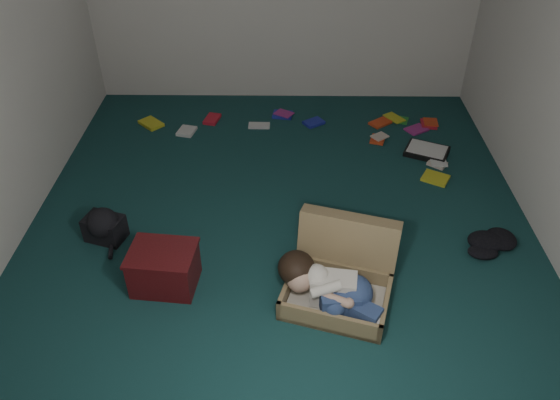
{
  "coord_description": "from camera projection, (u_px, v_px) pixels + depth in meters",
  "views": [
    {
      "loc": [
        0.04,
        -3.36,
        2.81
      ],
      "look_at": [
        0.0,
        -0.15,
        0.35
      ],
      "focal_mm": 35.0,
      "sensor_mm": 36.0,
      "label": 1
    }
  ],
  "objects": [
    {
      "name": "backpack",
      "position": [
        105.0,
        227.0,
        4.17
      ],
      "size": [
        0.43,
        0.38,
        0.21
      ],
      "primitive_type": null,
      "rotation": [
        0.0,
        0.0,
        -0.31
      ],
      "color": "black",
      "rests_on": "floor"
    },
    {
      "name": "suitcase",
      "position": [
        341.0,
        275.0,
        3.71
      ],
      "size": [
        0.85,
        0.84,
        0.51
      ],
      "rotation": [
        0.0,
        0.0,
        -0.29
      ],
      "color": "#8F784F",
      "rests_on": "floor"
    },
    {
      "name": "paper_tray",
      "position": [
        427.0,
        151.0,
        5.18
      ],
      "size": [
        0.47,
        0.42,
        0.05
      ],
      "rotation": [
        0.0,
        0.0,
        -0.42
      ],
      "color": "black",
      "rests_on": "floor"
    },
    {
      "name": "wall_front",
      "position": [
        273.0,
        358.0,
        1.8
      ],
      "size": [
        4.5,
        0.0,
        4.5
      ],
      "primitive_type": "plane",
      "rotation": [
        -1.57,
        0.0,
        0.0
      ],
      "color": "silver",
      "rests_on": "ground"
    },
    {
      "name": "floor",
      "position": [
        280.0,
        223.0,
        4.37
      ],
      "size": [
        4.5,
        4.5,
        0.0
      ],
      "primitive_type": "plane",
      "color": "#143A3A",
      "rests_on": "ground"
    },
    {
      "name": "clothing_pile",
      "position": [
        487.0,
        242.0,
        4.09
      ],
      "size": [
        0.47,
        0.4,
        0.14
      ],
      "primitive_type": null,
      "rotation": [
        0.0,
        0.0,
        -0.13
      ],
      "color": "black",
      "rests_on": "floor"
    },
    {
      "name": "maroon_bin",
      "position": [
        164.0,
        268.0,
        3.75
      ],
      "size": [
        0.48,
        0.4,
        0.31
      ],
      "rotation": [
        0.0,
        0.0,
        -0.1
      ],
      "color": "#470E11",
      "rests_on": "floor"
    },
    {
      "name": "book_scatter",
      "position": [
        327.0,
        131.0,
        5.51
      ],
      "size": [
        3.08,
        1.38,
        0.02
      ],
      "color": "gold",
      "rests_on": "floor"
    },
    {
      "name": "person",
      "position": [
        329.0,
        287.0,
        3.56
      ],
      "size": [
        0.7,
        0.51,
        0.31
      ],
      "rotation": [
        0.0,
        0.0,
        -0.29
      ],
      "color": "silver",
      "rests_on": "suitcase"
    }
  ]
}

